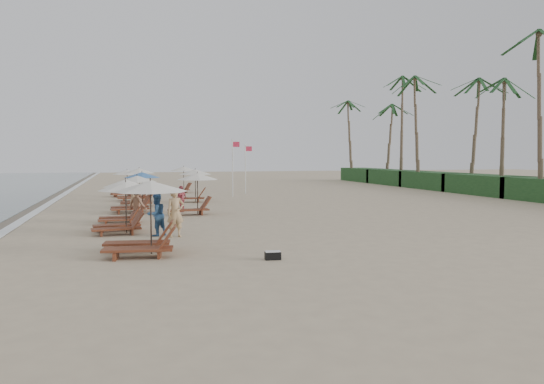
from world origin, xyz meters
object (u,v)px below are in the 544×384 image
object	(u,v)px
lounger_station_1	(120,207)
beachgoer_mid_b	(138,204)
lounger_station_3	(132,195)
beachgoer_far_b	(134,193)
lounger_station_5	(135,186)
inland_station_2	(182,176)
flag_pole_near	(233,165)
lounger_station_6	(125,182)
lounger_station_2	(121,201)
duffel_bag	(273,255)
inland_station_0	(193,191)
inland_station_1	(192,183)
lounger_station_4	(139,189)
beachgoer_mid_a	(156,215)
beachgoer_far_a	(181,199)
beachgoer_near	(175,213)
lounger_station_0	(142,220)

from	to	relation	value
lounger_station_1	beachgoer_mid_b	xyz separation A→B (m)	(0.76, 3.31, -0.20)
lounger_station_3	beachgoer_far_b	world-z (taller)	lounger_station_3
lounger_station_5	beachgoer_far_b	xyz separation A→B (m)	(-0.15, -5.12, -0.16)
inland_station_2	flag_pole_near	world-z (taller)	flag_pole_near
lounger_station_5	beachgoer_far_b	distance (m)	5.12
lounger_station_5	lounger_station_6	world-z (taller)	lounger_station_5
lounger_station_2	inland_station_2	bearing A→B (deg)	76.31
lounger_station_2	duffel_bag	bearing A→B (deg)	-66.04
lounger_station_3	lounger_station_5	world-z (taller)	lounger_station_5
lounger_station_2	lounger_station_6	size ratio (longest dim) A/B	0.97
inland_station_0	inland_station_1	xyz separation A→B (m)	(0.85, 7.72, -0.01)
lounger_station_4	beachgoer_far_b	bearing A→B (deg)	-103.43
beachgoer_mid_a	beachgoer_far_a	size ratio (longest dim) A/B	1.14
lounger_station_2	beachgoer_mid_b	size ratio (longest dim) A/B	1.36
beachgoer_mid_b	flag_pole_near	size ratio (longest dim) A/B	0.39
beachgoer_near	flag_pole_near	world-z (taller)	flag_pole_near
lounger_station_4	lounger_station_6	world-z (taller)	lounger_station_4
lounger_station_0	inland_station_2	size ratio (longest dim) A/B	1.07
lounger_station_5	lounger_station_4	bearing A→B (deg)	-88.09
inland_station_1	duffel_bag	xyz separation A→B (m)	(-0.01, -20.70, -1.14)
lounger_station_4	flag_pole_near	world-z (taller)	flag_pole_near
beachgoer_mid_b	lounger_station_0	bearing A→B (deg)	138.46
beachgoer_far_a	duffel_bag	size ratio (longest dim) A/B	2.97
lounger_station_4	lounger_station_5	distance (m)	3.95
lounger_station_2	beachgoer_near	size ratio (longest dim) A/B	1.23
inland_station_2	lounger_station_5	bearing A→B (deg)	-117.98
lounger_station_0	lounger_station_1	xyz separation A→B (m)	(-0.73, 5.07, -0.06)
duffel_bag	lounger_station_4	bearing A→B (deg)	100.94
beachgoer_near	beachgoer_far_b	world-z (taller)	beachgoer_near
lounger_station_1	beachgoer_mid_a	distance (m)	1.84
lounger_station_1	inland_station_2	world-z (taller)	inland_station_2
inland_station_0	beachgoer_near	xyz separation A→B (m)	(-1.62, -7.64, -0.33)
lounger_station_5	inland_station_0	size ratio (longest dim) A/B	0.93
lounger_station_6	beachgoer_far_a	distance (m)	12.74
lounger_station_4	beachgoer_far_b	distance (m)	1.22
lounger_station_4	beachgoer_mid_a	distance (m)	12.67
beachgoer_near	beachgoer_mid_b	bearing A→B (deg)	91.44
lounger_station_2	beachgoer_mid_b	distance (m)	0.79
lounger_station_2	lounger_station_0	bearing A→B (deg)	-85.02
lounger_station_4	lounger_station_5	xyz separation A→B (m)	(-0.13, 3.94, -0.02)
lounger_station_0	inland_station_1	xyz separation A→B (m)	(3.82, 18.75, 0.14)
flag_pole_near	beachgoer_mid_b	bearing A→B (deg)	-117.71
inland_station_0	flag_pole_near	distance (m)	12.34
lounger_station_2	inland_station_0	size ratio (longest dim) A/B	0.83
lounger_station_6	inland_station_0	size ratio (longest dim) A/B	0.86
lounger_station_5	beachgoer_far_a	world-z (taller)	lounger_station_5
lounger_station_1	inland_station_1	xyz separation A→B (m)	(4.55, 13.68, 0.20)
inland_station_0	flag_pole_near	bearing A→B (deg)	68.69
lounger_station_3	beachgoer_far_a	size ratio (longest dim) A/B	1.76
lounger_station_0	beachgoer_mid_b	xyz separation A→B (m)	(0.04, 8.38, -0.26)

